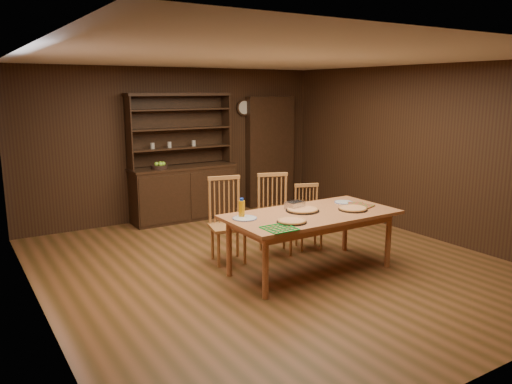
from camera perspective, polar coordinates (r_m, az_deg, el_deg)
floor at (r=6.53m, az=1.80°, el=-8.35°), size 6.00×6.00×0.00m
room_shell at (r=6.17m, az=1.89°, el=5.56°), size 6.00×6.00×6.00m
china_hutch at (r=8.71m, az=-8.33°, el=0.71°), size 1.84×0.52×2.17m
doorway at (r=9.67m, az=1.61°, el=4.64°), size 1.00×0.18×2.10m
wall_clock at (r=9.36m, az=-1.40°, el=9.63°), size 0.30×0.05×0.30m
dining_table at (r=6.16m, az=6.33°, el=-3.02°), size 2.12×1.06×0.75m
chair_left at (r=6.57m, az=-3.41°, el=-2.80°), size 0.55×0.53×1.12m
chair_center at (r=6.90m, az=2.09°, el=-2.16°), size 0.57×0.55×1.10m
chair_right at (r=7.17m, az=5.94°, el=-2.55°), size 0.47×0.46×0.91m
pizza_left at (r=5.68m, az=4.11°, el=-3.32°), size 0.35×0.35×0.04m
pizza_right at (r=6.36m, az=11.02°, el=-1.88°), size 0.37×0.37×0.04m
pizza_center at (r=6.21m, az=5.34°, el=-2.03°), size 0.42×0.42×0.04m
cooling_rack at (r=5.42m, az=2.70°, el=-4.15°), size 0.35×0.35×0.01m
plate_left at (r=5.82m, az=-1.30°, el=-3.02°), size 0.29×0.29×0.02m
plate_right at (r=6.73m, az=10.00°, el=-1.16°), size 0.25×0.25×0.02m
foil_dish at (r=6.33m, az=4.45°, el=-1.51°), size 0.25×0.20×0.09m
juice_bottle at (r=5.86m, az=-1.65°, el=-1.91°), size 0.07×0.07×0.23m
pot_holder_a at (r=6.58m, az=12.21°, el=-1.56°), size 0.28×0.28×0.02m
pot_holder_b at (r=6.66m, az=11.35°, el=-1.36°), size 0.29×0.29×0.02m
fruit_bowl at (r=8.42m, az=-10.95°, el=2.92°), size 0.28×0.28×0.12m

